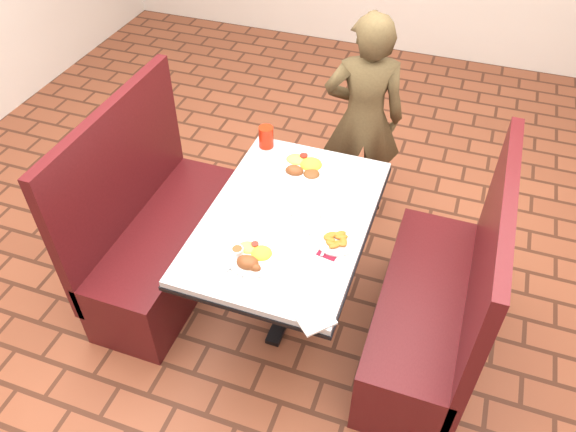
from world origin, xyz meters
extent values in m
plane|color=brown|center=(0.00, 0.00, 0.00)|extent=(7.00, 7.00, 0.00)
cube|color=silver|center=(0.00, 0.00, 0.73)|extent=(0.80, 1.20, 0.03)
cube|color=black|center=(0.00, 0.00, 0.70)|extent=(0.81, 1.21, 0.02)
cylinder|color=black|center=(0.00, 0.00, 0.36)|extent=(0.10, 0.10, 0.69)
cube|color=black|center=(0.00, 0.00, 0.01)|extent=(0.55, 0.08, 0.03)
cube|color=black|center=(0.00, 0.00, 0.01)|extent=(0.08, 0.55, 0.03)
cube|color=#501214|center=(-0.75, 0.00, 0.23)|extent=(0.45, 1.20, 0.45)
cube|color=#501214|center=(-0.97, 0.00, 0.70)|extent=(0.06, 1.20, 0.95)
cube|color=#501214|center=(0.75, 0.00, 0.23)|extent=(0.45, 1.20, 0.45)
cube|color=#501214|center=(0.97, 0.00, 0.70)|extent=(0.06, 1.20, 0.95)
imported|color=brown|center=(0.13, 1.05, 0.70)|extent=(0.58, 0.46, 1.41)
cylinder|color=white|center=(-0.05, -0.33, 0.76)|extent=(0.24, 0.24, 0.01)
ellipsoid|color=gold|center=(-0.03, -0.30, 0.79)|extent=(0.10, 0.10, 0.04)
ellipsoid|color=#96CA50|center=(-0.10, -0.28, 0.78)|extent=(0.10, 0.08, 0.03)
cylinder|color=red|center=(-0.07, -0.27, 0.78)|extent=(0.04, 0.04, 0.01)
ellipsoid|color=brown|center=(-0.06, -0.38, 0.80)|extent=(0.11, 0.08, 0.06)
ellipsoid|color=brown|center=(-0.02, -0.39, 0.78)|extent=(0.06, 0.04, 0.04)
cylinder|color=white|center=(-0.13, -0.34, 0.78)|extent=(0.06, 0.06, 0.04)
cylinder|color=#613512|center=(-0.13, -0.34, 0.80)|extent=(0.05, 0.05, 0.00)
cylinder|color=white|center=(-0.05, 0.38, 0.76)|extent=(0.30, 0.30, 0.02)
ellipsoid|color=gold|center=(-0.01, 0.42, 0.80)|extent=(0.12, 0.12, 0.06)
ellipsoid|color=#96CA50|center=(-0.10, 0.43, 0.79)|extent=(0.12, 0.10, 0.04)
cylinder|color=red|center=(-0.07, 0.46, 0.79)|extent=(0.04, 0.04, 0.01)
ellipsoid|color=brown|center=(0.02, 0.34, 0.78)|extent=(0.09, 0.09, 0.03)
ellipsoid|color=brown|center=(-0.08, 0.33, 0.80)|extent=(0.10, 0.08, 0.06)
cylinder|color=white|center=(0.28, -0.10, 0.76)|extent=(0.20, 0.20, 0.01)
cube|color=maroon|center=(0.26, -0.17, 0.75)|extent=(0.11, 0.11, 0.00)
cube|color=silver|center=(0.24, -0.14, 0.76)|extent=(0.01, 0.15, 0.00)
cylinder|color=red|center=(-0.32, 0.52, 0.81)|extent=(0.09, 0.09, 0.13)
cube|color=silver|center=(0.30, -0.54, 0.76)|extent=(0.24, 0.24, 0.01)
cube|color=silver|center=(-0.09, -0.39, 0.76)|extent=(0.05, 0.17, 0.00)
cube|color=silver|center=(-0.13, -0.41, 0.76)|extent=(0.06, 0.13, 0.00)
camera|label=1|loc=(0.69, -1.95, 2.67)|focal=35.00mm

